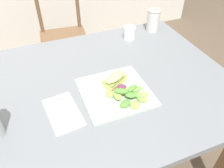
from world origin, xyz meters
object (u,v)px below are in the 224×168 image
(plate_lunch, at_px, (115,92))
(mason_jar_iced_tea, at_px, (153,21))
(chair_wooden_far, at_px, (63,36))
(fork_on_napkin, at_px, (62,109))
(sandwich_half_front, at_px, (115,79))
(cup_extra_side, at_px, (129,33))
(dining_table, at_px, (93,102))

(plate_lunch, distance_m, mason_jar_iced_tea, 0.64)
(chair_wooden_far, bearing_deg, mason_jar_iced_tea, -55.93)
(plate_lunch, xyz_separation_m, fork_on_napkin, (-0.24, -0.01, 0.00))
(sandwich_half_front, bearing_deg, chair_wooden_far, 92.12)
(fork_on_napkin, relative_size, cup_extra_side, 2.35)
(plate_lunch, xyz_separation_m, sandwich_half_front, (0.02, 0.05, 0.03))
(mason_jar_iced_tea, height_order, cup_extra_side, mason_jar_iced_tea)
(sandwich_half_front, relative_size, mason_jar_iced_tea, 0.91)
(dining_table, xyz_separation_m, sandwich_half_front, (0.10, -0.05, 0.15))
(cup_extra_side, bearing_deg, dining_table, -136.70)
(plate_lunch, bearing_deg, chair_wooden_far, 91.09)
(mason_jar_iced_tea, bearing_deg, dining_table, -145.01)
(plate_lunch, relative_size, mason_jar_iced_tea, 2.12)
(dining_table, distance_m, chair_wooden_far, 1.08)
(dining_table, xyz_separation_m, mason_jar_iced_tea, (0.53, 0.37, 0.18))
(dining_table, distance_m, cup_extra_side, 0.50)
(plate_lunch, relative_size, cup_extra_side, 3.76)
(chair_wooden_far, relative_size, mason_jar_iced_tea, 6.21)
(chair_wooden_far, distance_m, sandwich_half_front, 1.16)
(cup_extra_side, bearing_deg, plate_lunch, -122.20)
(sandwich_half_front, bearing_deg, cup_extra_side, 56.77)
(chair_wooden_far, bearing_deg, plate_lunch, -88.91)
(sandwich_half_front, distance_m, mason_jar_iced_tea, 0.60)
(sandwich_half_front, height_order, mason_jar_iced_tea, mason_jar_iced_tea)
(dining_table, distance_m, fork_on_napkin, 0.22)
(dining_table, bearing_deg, sandwich_half_front, -23.76)
(dining_table, bearing_deg, fork_on_napkin, -146.55)
(sandwich_half_front, xyz_separation_m, mason_jar_iced_tea, (0.43, 0.42, 0.02))
(fork_on_napkin, height_order, cup_extra_side, cup_extra_side)
(chair_wooden_far, height_order, sandwich_half_front, chair_wooden_far)
(chair_wooden_far, height_order, plate_lunch, chair_wooden_far)
(dining_table, xyz_separation_m, fork_on_napkin, (-0.16, -0.10, 0.12))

